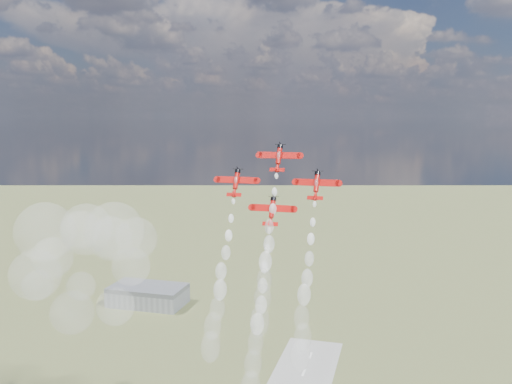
{
  "coord_description": "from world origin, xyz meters",
  "views": [
    {
      "loc": [
        44.11,
        -142.19,
        126.96
      ],
      "look_at": [
        1.84,
        12.71,
        104.41
      ],
      "focal_mm": 38.0,
      "sensor_mm": 36.0,
      "label": 1
    }
  ],
  "objects_px": {
    "plane_slot": "(272,211)",
    "plane_lead": "(279,157)",
    "plane_right": "(316,185)",
    "plane_left": "(236,182)",
    "hangar": "(148,295)"
  },
  "relations": [
    {
      "from": "plane_left",
      "to": "plane_right",
      "type": "distance_m",
      "value": 24.44
    },
    {
      "from": "plane_right",
      "to": "plane_slot",
      "type": "height_order",
      "value": "plane_right"
    },
    {
      "from": "hangar",
      "to": "plane_left",
      "type": "height_order",
      "value": "plane_left"
    },
    {
      "from": "plane_right",
      "to": "plane_left",
      "type": "bearing_deg",
      "value": 180.0
    },
    {
      "from": "plane_lead",
      "to": "plane_left",
      "type": "height_order",
      "value": "plane_lead"
    },
    {
      "from": "plane_left",
      "to": "plane_slot",
      "type": "xyz_separation_m",
      "value": [
        12.22,
        -4.23,
        -7.43
      ]
    },
    {
      "from": "plane_slot",
      "to": "plane_lead",
      "type": "bearing_deg",
      "value": 90.0
    },
    {
      "from": "hangar",
      "to": "plane_left",
      "type": "relative_size",
      "value": 3.92
    },
    {
      "from": "plane_lead",
      "to": "plane_right",
      "type": "xyz_separation_m",
      "value": [
        12.22,
        -4.23,
        -7.43
      ]
    },
    {
      "from": "hangar",
      "to": "plane_lead",
      "type": "bearing_deg",
      "value": -51.92
    },
    {
      "from": "plane_lead",
      "to": "plane_right",
      "type": "bearing_deg",
      "value": -19.09
    },
    {
      "from": "plane_right",
      "to": "plane_slot",
      "type": "distance_m",
      "value": 14.91
    },
    {
      "from": "plane_lead",
      "to": "plane_right",
      "type": "relative_size",
      "value": 1.0
    },
    {
      "from": "plane_left",
      "to": "plane_slot",
      "type": "bearing_deg",
      "value": -19.09
    },
    {
      "from": "plane_lead",
      "to": "plane_left",
      "type": "distance_m",
      "value": 14.91
    }
  ]
}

